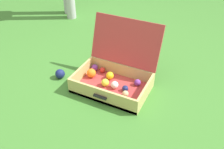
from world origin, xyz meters
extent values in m
plane|color=#3D7A2D|center=(0.00, 0.00, 0.00)|extent=(16.00, 16.00, 0.00)
cube|color=#B23838|center=(0.01, -0.02, 0.01)|extent=(0.60, 0.39, 0.03)
cube|color=tan|center=(-0.29, -0.02, 0.07)|extent=(0.02, 0.39, 0.14)
cube|color=tan|center=(0.30, -0.02, 0.07)|extent=(0.02, 0.39, 0.14)
cube|color=tan|center=(0.01, -0.21, 0.07)|extent=(0.57, 0.02, 0.14)
cube|color=tan|center=(0.01, 0.16, 0.07)|extent=(0.57, 0.02, 0.14)
cube|color=#B23838|center=(0.01, 0.23, 0.32)|extent=(0.60, 0.14, 0.38)
cube|color=black|center=(0.01, -0.23, 0.07)|extent=(0.11, 0.02, 0.02)
sphere|color=purple|center=(0.19, 0.09, 0.05)|extent=(0.06, 0.06, 0.06)
sphere|color=yellow|center=(-0.06, -0.17, 0.05)|extent=(0.05, 0.05, 0.05)
sphere|color=navy|center=(0.13, -0.03, 0.05)|extent=(0.05, 0.05, 0.05)
sphere|color=purple|center=(-0.24, 0.12, 0.05)|extent=(0.06, 0.06, 0.06)
sphere|color=orange|center=(-0.22, 0.02, 0.06)|extent=(0.08, 0.08, 0.08)
sphere|color=#D1B784|center=(0.16, -0.09, 0.05)|extent=(0.05, 0.05, 0.05)
sphere|color=red|center=(-0.16, 0.12, 0.05)|extent=(0.05, 0.05, 0.05)
sphere|color=yellow|center=(-0.06, 0.06, 0.06)|extent=(0.07, 0.07, 0.07)
sphere|color=white|center=(0.03, -0.03, 0.06)|extent=(0.06, 0.06, 0.06)
sphere|color=#CCDB38|center=(-0.05, -0.04, 0.06)|extent=(0.06, 0.06, 0.06)
sphere|color=navy|center=(-0.48, -0.09, 0.04)|extent=(0.08, 0.08, 0.08)
camera|label=1|loc=(0.70, -1.43, 1.30)|focal=38.85mm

